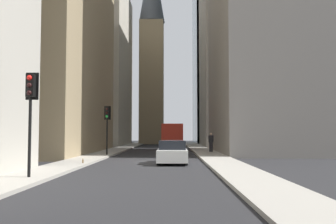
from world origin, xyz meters
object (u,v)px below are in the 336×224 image
delivery_truck (172,137)px  traffic_light_foreground (30,99)px  traffic_light_midblock (107,119)px  sedan_white (172,153)px  pedestrian (211,141)px  discarded_bottle (83,161)px

delivery_truck → traffic_light_foreground: bearing=168.1°
traffic_light_midblock → delivery_truck: bearing=-24.3°
delivery_truck → sedan_white: delivery_truck is taller
delivery_truck → pedestrian: (-6.83, -3.59, -0.36)m
sedan_white → traffic_light_foreground: (-8.15, 5.63, 2.53)m
sedan_white → traffic_light_foreground: traffic_light_foreground is taller
traffic_light_foreground → pedestrian: (19.80, -9.22, -2.09)m
sedan_white → pedestrian: size_ratio=2.44×
sedan_white → discarded_bottle: sedan_white is taller
pedestrian → delivery_truck: bearing=27.8°
delivery_truck → pedestrian: delivery_truck is taller
traffic_light_foreground → discarded_bottle: (6.71, -0.50, -2.95)m
sedan_white → traffic_light_foreground: bearing=145.4°
traffic_light_foreground → discarded_bottle: size_ratio=15.39×
sedan_white → pedestrian: 12.20m
sedan_white → traffic_light_midblock: 8.97m
sedan_white → delivery_truck: bearing=-0.0°
delivery_truck → pedestrian: bearing=-152.2°
traffic_light_foreground → discarded_bottle: traffic_light_foreground is taller
delivery_truck → traffic_light_midblock: size_ratio=1.65×
traffic_light_midblock → sedan_white: bearing=-142.8°
traffic_light_foreground → discarded_bottle: 7.35m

